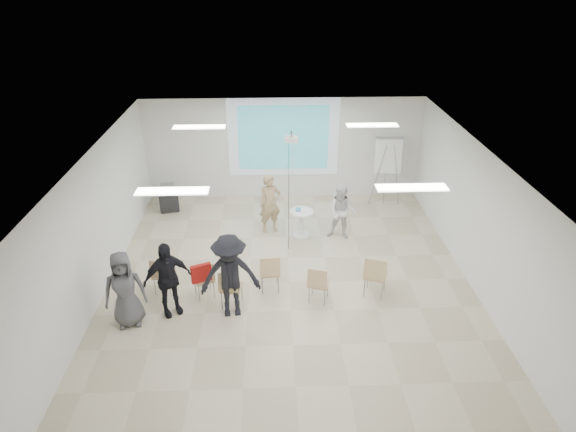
{
  "coord_description": "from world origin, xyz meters",
  "views": [
    {
      "loc": [
        -0.34,
        -8.78,
        6.32
      ],
      "look_at": [
        0.0,
        0.8,
        1.25
      ],
      "focal_mm": 30.0,
      "sensor_mm": 36.0,
      "label": 1
    }
  ],
  "objects_px": {
    "audience_left": "(167,274)",
    "audience_outer": "(124,285)",
    "player_right": "(342,209)",
    "pedestal_table": "(301,222)",
    "chair_right_far": "(375,273)",
    "chair_center": "(270,270)",
    "laptop": "(231,285)",
    "chair_right_inner": "(318,282)",
    "chair_left_mid": "(204,278)",
    "chair_left_inner": "(230,286)",
    "player_left": "(270,200)",
    "flipchart_easel": "(388,156)",
    "av_cart": "(169,199)",
    "chair_far_left": "(162,273)",
    "audience_mid": "(230,271)"
  },
  "relations": [
    {
      "from": "audience_outer",
      "to": "flipchart_easel",
      "type": "height_order",
      "value": "flipchart_easel"
    },
    {
      "from": "audience_outer",
      "to": "av_cart",
      "type": "xyz_separation_m",
      "value": [
        -0.11,
        4.89,
        -0.53
      ]
    },
    {
      "from": "pedestal_table",
      "to": "audience_outer",
      "type": "height_order",
      "value": "audience_outer"
    },
    {
      "from": "player_left",
      "to": "av_cart",
      "type": "height_order",
      "value": "player_left"
    },
    {
      "from": "player_left",
      "to": "audience_outer",
      "type": "distance_m",
      "value": 4.54
    },
    {
      "from": "chair_right_far",
      "to": "audience_outer",
      "type": "relative_size",
      "value": 0.54
    },
    {
      "from": "chair_right_inner",
      "to": "player_right",
      "type": "bearing_deg",
      "value": 89.97
    },
    {
      "from": "chair_center",
      "to": "pedestal_table",
      "type": "bearing_deg",
      "value": 66.57
    },
    {
      "from": "pedestal_table",
      "to": "player_right",
      "type": "height_order",
      "value": "player_right"
    },
    {
      "from": "chair_left_mid",
      "to": "audience_mid",
      "type": "relative_size",
      "value": 0.41
    },
    {
      "from": "audience_outer",
      "to": "chair_left_mid",
      "type": "bearing_deg",
      "value": 16.16
    },
    {
      "from": "laptop",
      "to": "audience_mid",
      "type": "relative_size",
      "value": 0.16
    },
    {
      "from": "pedestal_table",
      "to": "audience_mid",
      "type": "xyz_separation_m",
      "value": [
        -1.58,
        -3.07,
        0.61
      ]
    },
    {
      "from": "flipchart_easel",
      "to": "player_right",
      "type": "bearing_deg",
      "value": -124.44
    },
    {
      "from": "pedestal_table",
      "to": "chair_left_inner",
      "type": "bearing_deg",
      "value": -119.44
    },
    {
      "from": "pedestal_table",
      "to": "flipchart_easel",
      "type": "height_order",
      "value": "flipchart_easel"
    },
    {
      "from": "chair_far_left",
      "to": "chair_center",
      "type": "relative_size",
      "value": 0.97
    },
    {
      "from": "laptop",
      "to": "av_cart",
      "type": "bearing_deg",
      "value": -53.33
    },
    {
      "from": "chair_far_left",
      "to": "chair_center",
      "type": "xyz_separation_m",
      "value": [
        2.27,
        -0.0,
        0.01
      ]
    },
    {
      "from": "player_right",
      "to": "audience_left",
      "type": "relative_size",
      "value": 0.88
    },
    {
      "from": "player_right",
      "to": "chair_far_left",
      "type": "distance_m",
      "value": 4.67
    },
    {
      "from": "chair_left_mid",
      "to": "chair_left_inner",
      "type": "height_order",
      "value": "chair_left_inner"
    },
    {
      "from": "chair_right_far",
      "to": "audience_mid",
      "type": "height_order",
      "value": "audience_mid"
    },
    {
      "from": "chair_center",
      "to": "laptop",
      "type": "xyz_separation_m",
      "value": [
        -0.79,
        -0.43,
        -0.05
      ]
    },
    {
      "from": "laptop",
      "to": "chair_left_mid",
      "type": "bearing_deg",
      "value": -12.69
    },
    {
      "from": "chair_right_far",
      "to": "audience_outer",
      "type": "xyz_separation_m",
      "value": [
        -4.96,
        -0.68,
        0.32
      ]
    },
    {
      "from": "flipchart_easel",
      "to": "chair_left_mid",
      "type": "bearing_deg",
      "value": -133.26
    },
    {
      "from": "audience_outer",
      "to": "player_left",
      "type": "bearing_deg",
      "value": 39.65
    },
    {
      "from": "chair_right_far",
      "to": "laptop",
      "type": "bearing_deg",
      "value": -155.5
    },
    {
      "from": "chair_far_left",
      "to": "chair_right_inner",
      "type": "bearing_deg",
      "value": 1.7
    },
    {
      "from": "chair_left_mid",
      "to": "flipchart_easel",
      "type": "distance_m",
      "value": 6.45
    },
    {
      "from": "player_right",
      "to": "chair_far_left",
      "type": "xyz_separation_m",
      "value": [
        -4.1,
        -2.23,
        -0.3
      ]
    },
    {
      "from": "chair_left_mid",
      "to": "audience_left",
      "type": "bearing_deg",
      "value": -166.55
    },
    {
      "from": "player_right",
      "to": "audience_outer",
      "type": "bearing_deg",
      "value": -129.18
    },
    {
      "from": "audience_mid",
      "to": "flipchart_easel",
      "type": "xyz_separation_m",
      "value": [
        4.12,
        4.84,
        0.49
      ]
    },
    {
      "from": "pedestal_table",
      "to": "chair_left_mid",
      "type": "xyz_separation_m",
      "value": [
        -2.18,
        -2.51,
        0.08
      ]
    },
    {
      "from": "pedestal_table",
      "to": "chair_left_mid",
      "type": "relative_size",
      "value": 0.89
    },
    {
      "from": "audience_left",
      "to": "audience_mid",
      "type": "bearing_deg",
      "value": -32.23
    },
    {
      "from": "chair_right_inner",
      "to": "flipchart_easel",
      "type": "height_order",
      "value": "flipchart_easel"
    },
    {
      "from": "chair_right_inner",
      "to": "flipchart_easel",
      "type": "distance_m",
      "value": 5.21
    },
    {
      "from": "pedestal_table",
      "to": "player_left",
      "type": "height_order",
      "value": "player_left"
    },
    {
      "from": "chair_right_far",
      "to": "laptop",
      "type": "distance_m",
      "value": 3.0
    },
    {
      "from": "chair_left_mid",
      "to": "chair_center",
      "type": "relative_size",
      "value": 0.93
    },
    {
      "from": "chair_left_mid",
      "to": "audience_outer",
      "type": "xyz_separation_m",
      "value": [
        -1.4,
        -0.77,
        0.4
      ]
    },
    {
      "from": "chair_center",
      "to": "chair_right_far",
      "type": "bearing_deg",
      "value": -10.94
    },
    {
      "from": "player_right",
      "to": "pedestal_table",
      "type": "bearing_deg",
      "value": -170.29
    },
    {
      "from": "chair_right_far",
      "to": "audience_mid",
      "type": "bearing_deg",
      "value": -149.78
    },
    {
      "from": "audience_left",
      "to": "audience_outer",
      "type": "height_order",
      "value": "audience_left"
    },
    {
      "from": "player_right",
      "to": "flipchart_easel",
      "type": "bearing_deg",
      "value": 67.28
    },
    {
      "from": "player_left",
      "to": "flipchart_easel",
      "type": "distance_m",
      "value": 3.69
    }
  ]
}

